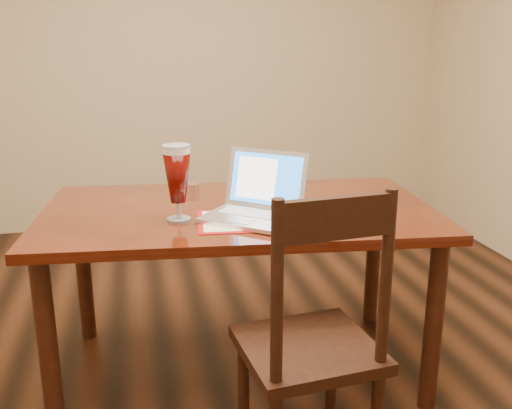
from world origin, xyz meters
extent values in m
plane|color=black|center=(0.00, 0.00, 0.00)|extent=(5.00, 5.00, 0.00)
cube|color=#C6B184|center=(0.00, 2.50, 1.35)|extent=(4.50, 0.01, 2.70)
cube|color=#551A0B|center=(0.12, 0.18, 0.77)|extent=(1.77, 1.10, 0.04)
cylinder|color=#34180D|center=(-0.67, -0.14, 0.37)|extent=(0.07, 0.07, 0.75)
cylinder|color=#34180D|center=(0.84, -0.28, 0.37)|extent=(0.07, 0.07, 0.75)
cylinder|color=#34180D|center=(-0.60, 0.64, 0.37)|extent=(0.07, 0.07, 0.75)
cylinder|color=#34180D|center=(0.91, 0.49, 0.37)|extent=(0.07, 0.07, 0.75)
cube|color=#9E0E11|center=(0.14, -0.01, 0.79)|extent=(0.47, 0.36, 0.00)
cube|color=silver|center=(0.14, -0.01, 0.79)|extent=(0.42, 0.31, 0.00)
cube|color=silver|center=(0.13, -0.02, 0.80)|extent=(0.44, 0.42, 0.02)
cube|color=#BABBBF|center=(0.16, 0.02, 0.81)|extent=(0.30, 0.27, 0.00)
cube|color=silver|center=(0.08, -0.08, 0.81)|extent=(0.11, 0.11, 0.00)
cube|color=silver|center=(0.23, 0.10, 0.93)|extent=(0.33, 0.28, 0.24)
cube|color=blue|center=(0.22, 0.10, 0.93)|extent=(0.28, 0.24, 0.20)
cube|color=white|center=(0.19, 0.12, 0.93)|extent=(0.17, 0.15, 0.17)
cylinder|color=silver|center=(-0.15, 0.05, 0.80)|extent=(0.10, 0.10, 0.01)
cylinder|color=silver|center=(-0.15, 0.05, 0.83)|extent=(0.02, 0.02, 0.07)
cylinder|color=silver|center=(-0.15, 0.05, 1.08)|extent=(0.11, 0.11, 0.02)
cylinder|color=silver|center=(-0.15, 0.05, 1.09)|extent=(0.11, 0.11, 0.01)
cylinder|color=silver|center=(-0.05, 0.50, 0.81)|extent=(0.06, 0.06, 0.04)
cylinder|color=silver|center=(0.24, 0.50, 0.81)|extent=(0.06, 0.06, 0.04)
cube|color=black|center=(0.24, -0.49, 0.46)|extent=(0.50, 0.48, 0.04)
cylinder|color=black|center=(0.04, -0.34, 0.22)|extent=(0.04, 0.04, 0.44)
cylinder|color=black|center=(0.40, -0.30, 0.22)|extent=(0.04, 0.04, 0.44)
cylinder|color=black|center=(0.07, -0.68, 0.77)|extent=(0.04, 0.04, 0.58)
cylinder|color=black|center=(0.44, -0.64, 0.77)|extent=(0.04, 0.04, 0.58)
cube|color=black|center=(0.26, -0.66, 0.99)|extent=(0.37, 0.07, 0.13)
camera|label=1|loc=(-0.31, -2.17, 1.49)|focal=40.00mm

